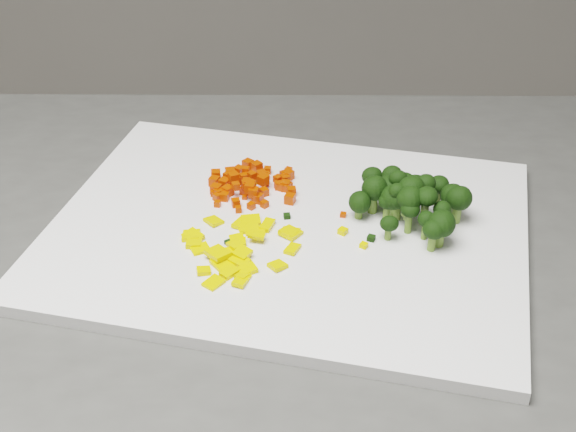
{
  "coord_description": "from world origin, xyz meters",
  "views": [
    {
      "loc": [
        0.25,
        -0.22,
        1.34
      ],
      "look_at": [
        0.24,
        0.41,
        0.92
      ],
      "focal_mm": 50.0,
      "sensor_mm": 36.0,
      "label": 1
    }
  ],
  "objects_px": {
    "cutting_board": "(288,230)",
    "carrot_pile": "(253,178)",
    "pepper_pile": "(238,242)",
    "broccoli_pile": "(403,195)"
  },
  "relations": [
    {
      "from": "cutting_board",
      "to": "carrot_pile",
      "type": "relative_size",
      "value": 4.5
    },
    {
      "from": "pepper_pile",
      "to": "broccoli_pile",
      "type": "bearing_deg",
      "value": 18.49
    },
    {
      "from": "cutting_board",
      "to": "pepper_pile",
      "type": "bearing_deg",
      "value": -137.77
    },
    {
      "from": "cutting_board",
      "to": "broccoli_pile",
      "type": "height_order",
      "value": "broccoli_pile"
    },
    {
      "from": "carrot_pile",
      "to": "cutting_board",
      "type": "bearing_deg",
      "value": -60.5
    },
    {
      "from": "carrot_pile",
      "to": "pepper_pile",
      "type": "distance_m",
      "value": 0.11
    },
    {
      "from": "cutting_board",
      "to": "broccoli_pile",
      "type": "bearing_deg",
      "value": 5.66
    },
    {
      "from": "cutting_board",
      "to": "carrot_pile",
      "type": "height_order",
      "value": "carrot_pile"
    },
    {
      "from": "carrot_pile",
      "to": "pepper_pile",
      "type": "bearing_deg",
      "value": -94.65
    },
    {
      "from": "carrot_pile",
      "to": "broccoli_pile",
      "type": "xyz_separation_m",
      "value": [
        0.15,
        -0.05,
        0.01
      ]
    }
  ]
}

